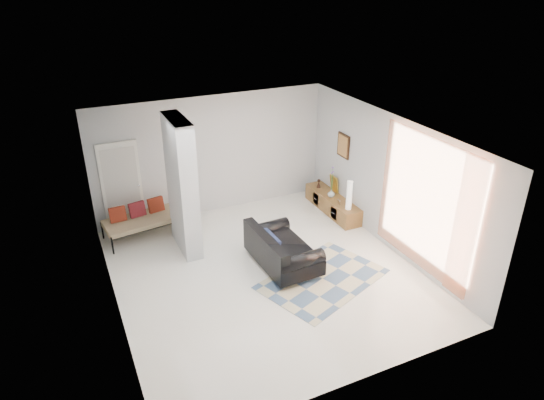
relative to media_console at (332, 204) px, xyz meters
name	(u,v)px	position (x,y,z in m)	size (l,w,h in m)	color
floor	(266,273)	(-2.52, -1.70, -0.20)	(6.00, 6.00, 0.00)	white
ceiling	(265,135)	(-2.52, -1.70, 2.60)	(6.00, 6.00, 0.00)	white
wall_back	(212,155)	(-2.52, 1.30, 1.20)	(6.00, 6.00, 0.00)	silver
wall_front	(360,304)	(-2.52, -4.70, 1.20)	(6.00, 6.00, 0.00)	silver
wall_left	(108,242)	(-5.27, -1.70, 1.20)	(6.00, 6.00, 0.00)	silver
wall_right	(389,183)	(0.23, -1.70, 1.20)	(6.00, 6.00, 0.00)	silver
partition_column	(182,186)	(-3.62, -0.10, 1.20)	(0.35, 1.20, 2.80)	silver
hallway_door	(122,187)	(-4.62, 1.26, 0.82)	(0.85, 0.06, 2.04)	white
curtain	(425,204)	(0.15, -2.85, 1.25)	(2.55, 2.55, 0.00)	orange
wall_art	(343,146)	(0.20, 0.00, 1.45)	(0.04, 0.45, 0.55)	#351C0E
media_console	(332,204)	(0.00, 0.00, 0.00)	(0.45, 1.89, 0.80)	brown
loveseat	(280,250)	(-2.15, -1.57, 0.15)	(1.04, 1.69, 0.76)	silver
daybed	(146,218)	(-4.27, 0.77, 0.21)	(1.93, 1.03, 0.77)	black
area_rug	(323,279)	(-1.62, -2.33, -0.20)	(2.30, 1.53, 0.01)	beige
cylinder_lamp	(349,195)	(-0.02, -0.70, 0.53)	(0.12, 0.12, 0.68)	silver
bronze_figurine	(319,183)	(-0.05, 0.60, 0.30)	(0.11, 0.11, 0.22)	black
vase	(331,193)	(-0.05, 0.00, 0.29)	(0.17, 0.17, 0.18)	silver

